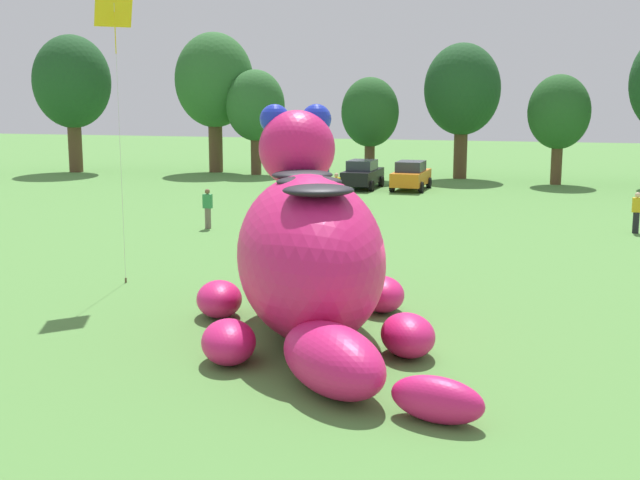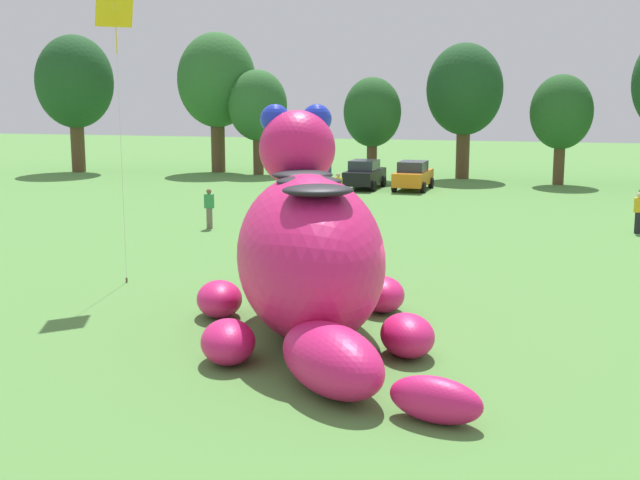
{
  "view_description": "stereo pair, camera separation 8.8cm",
  "coord_description": "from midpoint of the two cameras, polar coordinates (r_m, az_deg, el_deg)",
  "views": [
    {
      "loc": [
        4.03,
        -18.76,
        5.89
      ],
      "look_at": [
        -1.17,
        1.12,
        2.17
      ],
      "focal_mm": 46.78,
      "sensor_mm": 36.0,
      "label": 1
    },
    {
      "loc": [
        4.12,
        -18.73,
        5.89
      ],
      "look_at": [
        -1.17,
        1.12,
        2.17
      ],
      "focal_mm": 46.78,
      "sensor_mm": 36.0,
      "label": 2
    }
  ],
  "objects": [
    {
      "name": "ground_plane",
      "position": [
        20.07,
        2.55,
        -6.81
      ],
      "size": [
        160.0,
        160.0,
        0.0
      ],
      "primitive_type": "plane",
      "color": "#568E42"
    },
    {
      "name": "giant_inflatable_creature",
      "position": [
        19.95,
        -0.56,
        -0.94
      ],
      "size": [
        8.21,
        9.56,
        5.5
      ],
      "color": "#E01E6B",
      "rests_on": "ground"
    },
    {
      "name": "car_blue",
      "position": [
        51.32,
        -0.82,
        4.64
      ],
      "size": [
        2.2,
        4.23,
        1.72
      ],
      "color": "#2347B7",
      "rests_on": "ground"
    },
    {
      "name": "car_black",
      "position": [
        50.3,
        3.12,
        4.51
      ],
      "size": [
        2.09,
        4.18,
        1.72
      ],
      "color": "black",
      "rests_on": "ground"
    },
    {
      "name": "car_orange",
      "position": [
        49.8,
        6.43,
        4.4
      ],
      "size": [
        2.11,
        4.18,
        1.72
      ],
      "color": "orange",
      "rests_on": "ground"
    },
    {
      "name": "tree_far_left",
      "position": [
        62.86,
        -16.4,
        10.29
      ],
      "size": [
        5.48,
        5.48,
        9.72
      ],
      "color": "brown",
      "rests_on": "ground"
    },
    {
      "name": "tree_left",
      "position": [
        60.75,
        -7.04,
        10.74
      ],
      "size": [
        5.57,
        5.57,
        9.89
      ],
      "color": "brown",
      "rests_on": "ground"
    },
    {
      "name": "tree_mid_left",
      "position": [
        58.65,
        -4.24,
        9.12
      ],
      "size": [
        4.09,
        4.09,
        7.26
      ],
      "color": "brown",
      "rests_on": "ground"
    },
    {
      "name": "tree_centre_left",
      "position": [
        55.18,
        3.65,
        8.67
      ],
      "size": [
        3.77,
        3.77,
        6.69
      ],
      "color": "brown",
      "rests_on": "ground"
    },
    {
      "name": "tree_centre",
      "position": [
        56.65,
        9.91,
        10.06
      ],
      "size": [
        5.03,
        5.03,
        8.92
      ],
      "color": "brown",
      "rests_on": "ground"
    },
    {
      "name": "tree_centre_right",
      "position": [
        54.32,
        16.24,
        8.36
      ],
      "size": [
        3.84,
        3.84,
        6.82
      ],
      "color": "brown",
      "rests_on": "ground"
    },
    {
      "name": "spectator_mid_field",
      "position": [
        36.9,
        21.02,
        1.73
      ],
      "size": [
        0.38,
        0.26,
        1.71
      ],
      "color": "black",
      "rests_on": "ground"
    },
    {
      "name": "spectator_by_cars",
      "position": [
        42.55,
        1.31,
        3.46
      ],
      "size": [
        0.38,
        0.26,
        1.71
      ],
      "color": "black",
      "rests_on": "ground"
    },
    {
      "name": "spectator_wandering",
      "position": [
        36.01,
        -7.52,
        2.13
      ],
      "size": [
        0.38,
        0.26,
        1.71
      ],
      "color": "#726656",
      "rests_on": "ground"
    },
    {
      "name": "tethered_flying_kite",
      "position": [
        25.95,
        -13.75,
        15.25
      ],
      "size": [
        1.13,
        1.13,
        9.14
      ],
      "color": "brown",
      "rests_on": "ground"
    }
  ]
}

